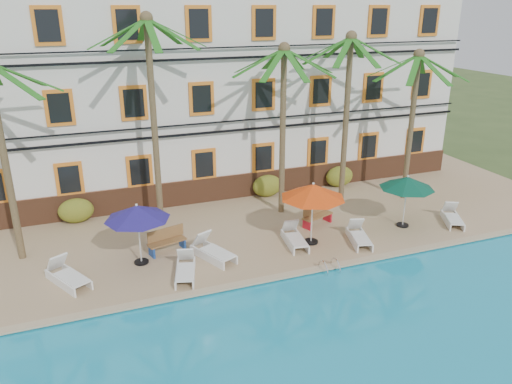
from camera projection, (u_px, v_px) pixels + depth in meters
name	position (u px, v px, depth m)	size (l,w,h in m)	color
ground	(293.00, 267.00, 18.68)	(100.00, 100.00, 0.00)	#384C23
pool_deck	(248.00, 215.00, 23.01)	(30.00, 12.00, 0.25)	tan
pool_coping	(304.00, 272.00, 17.80)	(30.00, 0.35, 0.06)	tan
hotel_building	(215.00, 85.00, 25.52)	(25.40, 6.44, 10.22)	silver
palm_a	(0.00, 132.00, 17.15)	(4.51, 4.51, 7.48)	brown
palm_b	(152.00, 96.00, 19.69)	(4.51, 4.51, 8.75)	brown
palm_c	(283.00, 106.00, 21.33)	(4.51, 4.51, 7.54)	brown
palm_d	(347.00, 96.00, 22.36)	(4.51, 4.51, 7.93)	brown
palm_e	(414.00, 104.00, 23.08)	(4.51, 4.51, 7.13)	brown
shrub_left	(76.00, 211.00, 21.73)	(1.50, 0.90, 1.10)	#215117
shrub_mid	(267.00, 186.00, 24.70)	(1.50, 0.90, 1.10)	#215117
shrub_right	(339.00, 176.00, 26.04)	(1.50, 0.90, 1.10)	#215117
umbrella_blue	(137.00, 213.00, 17.77)	(2.36, 2.36, 2.37)	black
umbrella_red	(313.00, 192.00, 19.27)	(2.57, 2.57, 2.57)	black
umbrella_green	(407.00, 183.00, 20.86)	(2.31, 2.31, 2.31)	black
lounger_a	(67.00, 276.00, 17.02)	(1.53, 2.05, 0.92)	white
lounger_b	(185.00, 269.00, 17.49)	(1.12, 1.93, 0.86)	white
lounger_c	(212.00, 251.00, 18.73)	(1.44, 2.10, 0.94)	white
lounger_d	(294.00, 238.00, 19.82)	(0.90, 1.92, 0.87)	white
lounger_e	(359.00, 236.00, 19.99)	(1.12, 1.92, 0.86)	white
lounger_f	(452.00, 217.00, 21.76)	(1.38, 1.87, 0.84)	white
bench_left	(166.00, 240.00, 19.18)	(1.57, 0.85, 0.93)	olive
bench_right	(316.00, 214.00, 21.54)	(1.57, 0.96, 0.93)	olive
pool_ladder	(329.00, 269.00, 18.04)	(0.54, 0.74, 0.74)	silver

